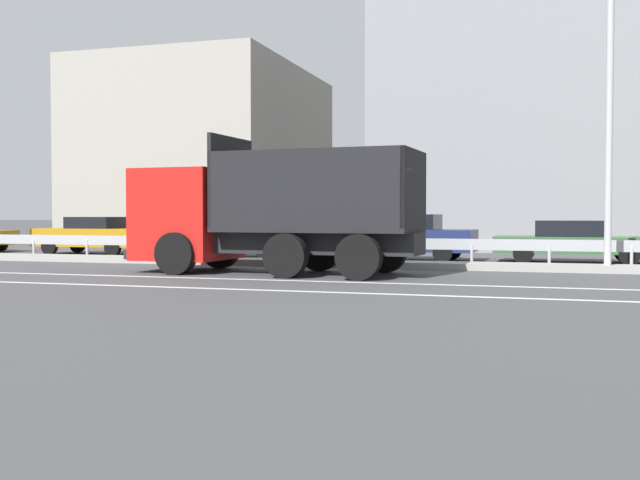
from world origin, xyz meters
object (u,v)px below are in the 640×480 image
(parked_car_2, at_px, (231,237))
(parked_car_3, at_px, (406,237))
(street_lamp_1, at_px, (610,79))
(parked_car_4, at_px, (573,241))
(dump_truck, at_px, (241,220))
(parked_car_1, at_px, (95,235))
(median_road_sign, at_px, (385,222))

(parked_car_2, xyz_separation_m, parked_car_3, (6.17, -0.07, 0.06))
(street_lamp_1, distance_m, parked_car_3, 8.07)
(parked_car_3, distance_m, parked_car_4, 5.15)
(street_lamp_1, relative_size, parked_car_3, 1.95)
(dump_truck, relative_size, street_lamp_1, 0.84)
(parked_car_3, bearing_deg, parked_car_2, 92.22)
(street_lamp_1, bearing_deg, dump_truck, -163.67)
(dump_truck, relative_size, parked_car_4, 1.54)
(street_lamp_1, xyz_separation_m, parked_car_1, (-17.64, 4.01, -4.16))
(parked_car_3, bearing_deg, parked_car_1, 91.37)
(street_lamp_1, relative_size, parked_car_2, 1.83)
(dump_truck, height_order, parked_car_3, dump_truck)
(parked_car_3, xyz_separation_m, parked_car_4, (5.14, 0.29, -0.08))
(parked_car_2, bearing_deg, street_lamp_1, 70.51)
(parked_car_2, bearing_deg, parked_car_4, 89.09)
(median_road_sign, relative_size, street_lamp_1, 0.27)
(dump_truck, bearing_deg, parked_car_4, -48.31)
(parked_car_2, bearing_deg, median_road_sign, 58.12)
(parked_car_3, bearing_deg, parked_car_4, -83.97)
(dump_truck, distance_m, parked_car_4, 10.57)
(parked_car_2, bearing_deg, dump_truck, 23.74)
(parked_car_2, relative_size, parked_car_4, 1.00)
(median_road_sign, distance_m, parked_car_1, 12.44)
(dump_truck, distance_m, median_road_sign, 4.22)
(dump_truck, xyz_separation_m, median_road_sign, (3.12, 2.83, -0.07))
(parked_car_1, bearing_deg, median_road_sign, -108.41)
(street_lamp_1, bearing_deg, parked_car_2, 162.55)
(dump_truck, xyz_separation_m, parked_car_4, (8.22, 6.62, -0.66))
(median_road_sign, distance_m, parked_car_4, 6.38)
(parked_car_1, xyz_separation_m, parked_car_4, (16.93, -0.01, -0.05))
(street_lamp_1, bearing_deg, parked_car_1, 167.18)
(parked_car_2, height_order, parked_car_4, parked_car_2)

